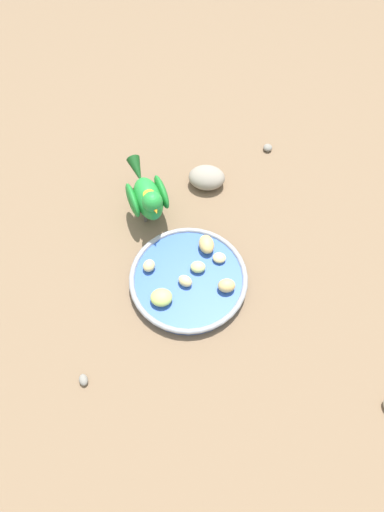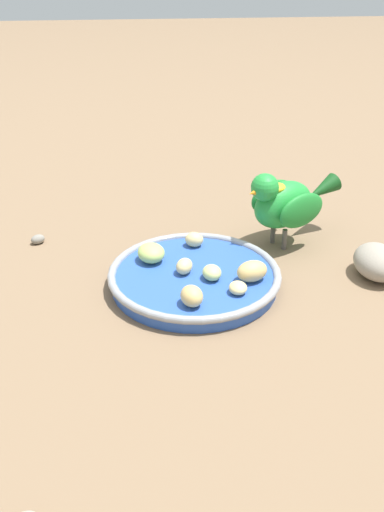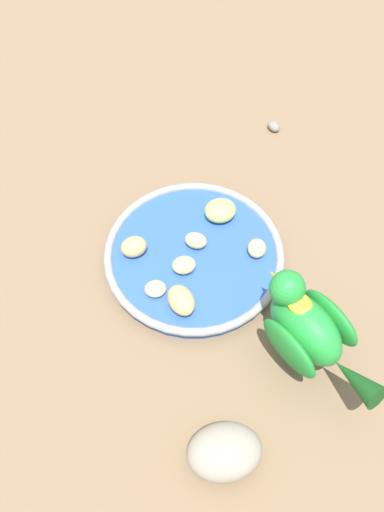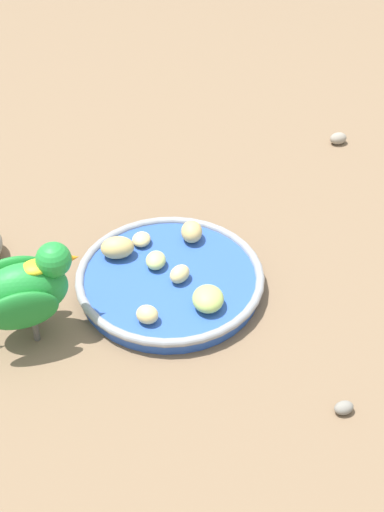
{
  "view_description": "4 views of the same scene",
  "coord_description": "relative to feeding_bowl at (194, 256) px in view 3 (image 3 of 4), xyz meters",
  "views": [
    {
      "loc": [
        0.38,
        0.1,
        0.73
      ],
      "look_at": [
        -0.01,
        0.03,
        0.05
      ],
      "focal_mm": 30.73,
      "sensor_mm": 36.0,
      "label": 1
    },
    {
      "loc": [
        0.08,
        0.75,
        0.44
      ],
      "look_at": [
        0.02,
        0.03,
        0.04
      ],
      "focal_mm": 46.88,
      "sensor_mm": 36.0,
      "label": 2
    },
    {
      "loc": [
        -0.37,
        0.07,
        0.63
      ],
      "look_at": [
        0.0,
        0.03,
        0.04
      ],
      "focal_mm": 42.3,
      "sensor_mm": 36.0,
      "label": 3
    },
    {
      "loc": [
        0.2,
        -0.61,
        0.62
      ],
      "look_at": [
        0.04,
        0.05,
        0.04
      ],
      "focal_mm": 54.9,
      "sensor_mm": 36.0,
      "label": 4
    }
  ],
  "objects": [
    {
      "name": "apple_piece_4",
      "position": [
        0.01,
        -0.0,
        0.02
      ],
      "size": [
        0.03,
        0.03,
        0.02
      ],
      "primitive_type": "ellipsoid",
      "rotation": [
        0.0,
        0.0,
        4.33
      ],
      "color": "#E5C67F",
      "rests_on": "feeding_bowl"
    },
    {
      "name": "apple_piece_2",
      "position": [
        -0.05,
        0.05,
        0.01
      ],
      "size": [
        0.02,
        0.03,
        0.01
      ],
      "primitive_type": "ellipsoid",
      "rotation": [
        0.0,
        0.0,
        4.69
      ],
      "color": "#E5C67F",
      "rests_on": "feeding_bowl"
    },
    {
      "name": "apple_piece_1",
      "position": [
        -0.02,
        0.01,
        0.01
      ],
      "size": [
        0.03,
        0.03,
        0.02
      ],
      "primitive_type": "ellipsoid",
      "rotation": [
        0.0,
        0.0,
        4.82
      ],
      "color": "#C6D17A",
      "rests_on": "feeding_bowl"
    },
    {
      "name": "pebble_2",
      "position": [
        0.21,
        -0.13,
        -0.01
      ],
      "size": [
        0.02,
        0.02,
        0.01
      ],
      "primitive_type": "ellipsoid",
      "rotation": [
        0.0,
        0.0,
        0.55
      ],
      "color": "gray",
      "rests_on": "ground_plane"
    },
    {
      "name": "apple_piece_5",
      "position": [
        0.05,
        -0.04,
        0.02
      ],
      "size": [
        0.04,
        0.05,
        0.02
      ],
      "primitive_type": "ellipsoid",
      "rotation": [
        0.0,
        0.0,
        1.79
      ],
      "color": "#B2CC66",
      "rests_on": "feeding_bowl"
    },
    {
      "name": "feeding_bowl",
      "position": [
        0.0,
        0.0,
        0.0
      ],
      "size": [
        0.22,
        0.22,
        0.02
      ],
      "color": "#2D56B7",
      "rests_on": "ground_plane"
    },
    {
      "name": "rock_large",
      "position": [
        -0.24,
        -0.01,
        0.01
      ],
      "size": [
        0.07,
        0.08,
        0.04
      ],
      "primitive_type": "ellipsoid",
      "rotation": [
        0.0,
        0.0,
        4.79
      ],
      "color": "gray",
      "rests_on": "ground_plane"
    },
    {
      "name": "apple_piece_0",
      "position": [
        0.01,
        0.07,
        0.02
      ],
      "size": [
        0.03,
        0.04,
        0.02
      ],
      "primitive_type": "ellipsoid",
      "rotation": [
        0.0,
        0.0,
        4.99
      ],
      "color": "tan",
      "rests_on": "feeding_bowl"
    },
    {
      "name": "ground_plane",
      "position": [
        -0.02,
        -0.03,
        -0.01
      ],
      "size": [
        4.0,
        4.0,
        0.0
      ],
      "primitive_type": "plane",
      "color": "#7A6047"
    },
    {
      "name": "apple_piece_3",
      "position": [
        -0.01,
        -0.07,
        0.02
      ],
      "size": [
        0.03,
        0.03,
        0.02
      ],
      "primitive_type": "ellipsoid",
      "rotation": [
        0.0,
        0.0,
        2.93
      ],
      "color": "#E5C67F",
      "rests_on": "feeding_bowl"
    },
    {
      "name": "parrot",
      "position": [
        -0.13,
        -0.11,
        0.05
      ],
      "size": [
        0.15,
        0.11,
        0.12
      ],
      "rotation": [
        0.0,
        0.0,
        0.54
      ],
      "color": "#59544C",
      "rests_on": "ground_plane"
    },
    {
      "name": "apple_piece_6",
      "position": [
        -0.07,
        0.02,
        0.02
      ],
      "size": [
        0.05,
        0.04,
        0.03
      ],
      "primitive_type": "ellipsoid",
      "rotation": [
        0.0,
        0.0,
        0.38
      ],
      "color": "tan",
      "rests_on": "feeding_bowl"
    }
  ]
}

